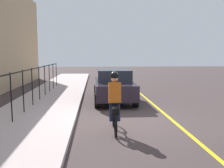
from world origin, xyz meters
TOP-DOWN VIEW (x-y plane):
  - ground_plane at (0.00, 0.00)m, footprint 80.00×80.00m
  - lane_line_centre at (0.00, -1.60)m, footprint 36.00×0.12m
  - sidewalk at (0.00, 3.40)m, footprint 40.00×3.20m
  - iron_fence at (1.00, 3.80)m, footprint 15.87×0.04m
  - cyclist_lead at (-1.17, 0.55)m, footprint 1.71×0.37m
  - parked_sedan_rear at (3.82, 0.19)m, footprint 4.41×1.94m

SIDE VIEW (x-z plane):
  - ground_plane at x=0.00m, z-range 0.00..0.00m
  - lane_line_centre at x=0.00m, z-range 0.00..0.01m
  - sidewalk at x=0.00m, z-range 0.00..0.15m
  - parked_sedan_rear at x=3.82m, z-range 0.03..1.61m
  - cyclist_lead at x=-1.17m, z-range 0.00..1.82m
  - iron_fence at x=1.00m, z-range 0.47..2.07m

